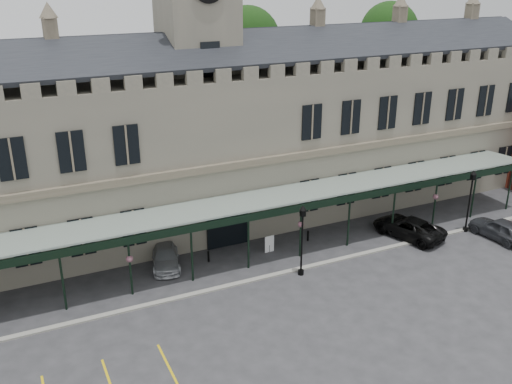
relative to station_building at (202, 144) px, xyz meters
name	(u,v)px	position (x,y,z in m)	size (l,w,h in m)	color
ground	(300,323)	(0.00, -15.91, -6.47)	(140.00, 140.00, 0.00)	#2D2C2F
station_building	(202,144)	(0.00, 0.00, 0.00)	(60.00, 10.36, 17.30)	#666155
clock_tower	(198,56)	(0.00, 0.09, 6.64)	(5.60, 5.60, 24.80)	#666155
canopy	(247,235)	(0.00, -8.45, -4.06)	(50.00, 4.10, 4.30)	#8C9E93
kerb	(259,278)	(0.00, -10.41, -6.41)	(60.00, 0.40, 0.12)	gray
tree_behind_mid	(247,41)	(8.00, 9.09, 6.35)	(6.00, 6.00, 16.00)	#332314
tree_behind_right	(389,33)	(24.00, 9.09, 6.35)	(6.00, 6.00, 16.00)	#332314
lamp_post_mid	(302,234)	(2.79, -11.01, -3.49)	(0.48, 0.48, 5.02)	black
lamp_post_right	(470,196)	(17.68, -10.54, -3.48)	(0.48, 0.48, 5.03)	black
sign_board	(269,244)	(2.33, -7.20, -5.86)	(0.73, 0.09, 1.25)	black
bollard_left	(208,256)	(-2.17, -6.74, -6.06)	(0.15, 0.15, 0.82)	black
bollard_right	(308,236)	(5.73, -6.82, -6.06)	(0.14, 0.14, 0.81)	black
car_taxi	(165,256)	(-5.00, -5.91, -5.81)	(1.84, 4.52, 1.31)	#A0A3A8
car_van	(408,227)	(13.00, -9.40, -5.70)	(2.56, 5.55, 1.54)	black
car_right_a	(500,229)	(19.00, -12.65, -5.65)	(1.94, 4.82, 1.64)	#313338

